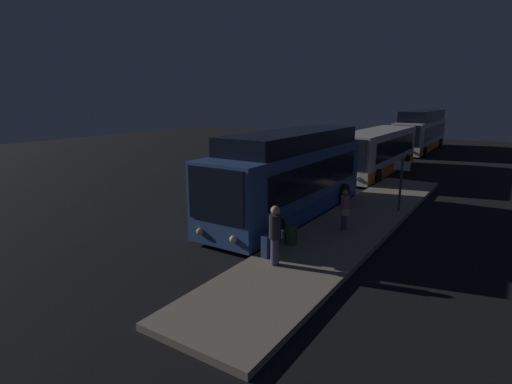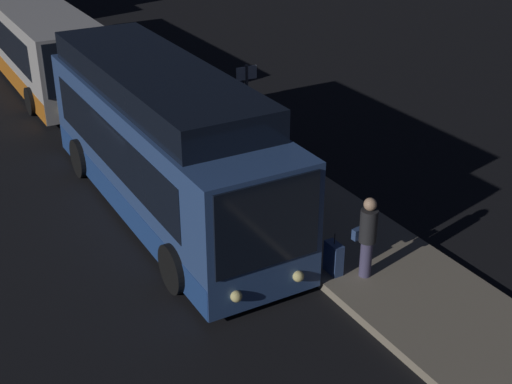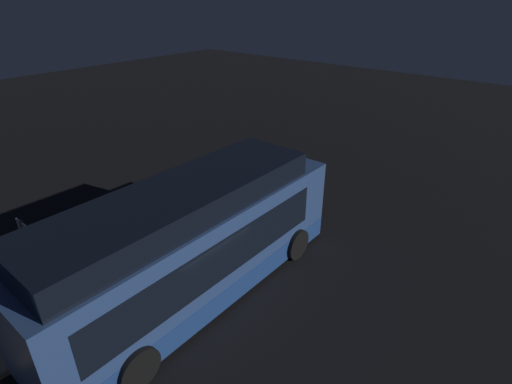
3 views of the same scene
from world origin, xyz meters
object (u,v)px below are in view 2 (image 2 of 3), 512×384
(passenger_boarding, at_px, (367,234))
(trash_bin, at_px, (301,230))
(bus_second, at_px, (36,42))
(suitcase, at_px, (334,258))
(sign_post, at_px, (247,92))
(bus_lead, at_px, (163,148))
(passenger_waiting, at_px, (283,162))

(passenger_boarding, relative_size, trash_bin, 2.85)
(bus_second, xyz_separation_m, suitcase, (17.43, 1.83, -0.91))
(passenger_boarding, xyz_separation_m, sign_post, (-8.17, 1.63, 0.42))
(bus_lead, bearing_deg, suitcase, 20.81)
(bus_lead, distance_m, passenger_boarding, 5.75)
(passenger_boarding, distance_m, trash_bin, 2.00)
(passenger_waiting, distance_m, trash_bin, 2.68)
(bus_second, height_order, sign_post, bus_second)
(passenger_boarding, bearing_deg, bus_lead, 108.56)
(suitcase, bearing_deg, trash_bin, 176.61)
(bus_lead, distance_m, passenger_waiting, 3.13)
(bus_second, bearing_deg, trash_bin, 6.80)
(bus_second, relative_size, passenger_boarding, 6.21)
(passenger_waiting, bearing_deg, trash_bin, 37.50)
(passenger_boarding, xyz_separation_m, passenger_waiting, (-4.26, 0.55, -0.16))
(bus_lead, height_order, suitcase, bus_lead)
(passenger_boarding, bearing_deg, bus_second, 91.83)
(passenger_waiting, bearing_deg, passenger_boarding, 52.31)
(passenger_waiting, height_order, trash_bin, passenger_waiting)
(passenger_boarding, bearing_deg, suitcase, 135.86)
(bus_second, relative_size, passenger_waiting, 7.32)
(passenger_boarding, height_order, suitcase, passenger_boarding)
(passenger_waiting, xyz_separation_m, trash_bin, (2.44, -0.99, -0.53))
(sign_post, xyz_separation_m, trash_bin, (6.34, -2.07, -1.11))
(passenger_waiting, distance_m, sign_post, 4.09)
(suitcase, height_order, trash_bin, suitcase)
(passenger_boarding, height_order, trash_bin, passenger_boarding)
(suitcase, bearing_deg, sign_post, 164.48)
(passenger_boarding, relative_size, sign_post, 0.81)
(sign_post, distance_m, trash_bin, 6.76)
(suitcase, distance_m, trash_bin, 1.41)
(bus_second, xyz_separation_m, sign_post, (9.68, 3.98, 0.16))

